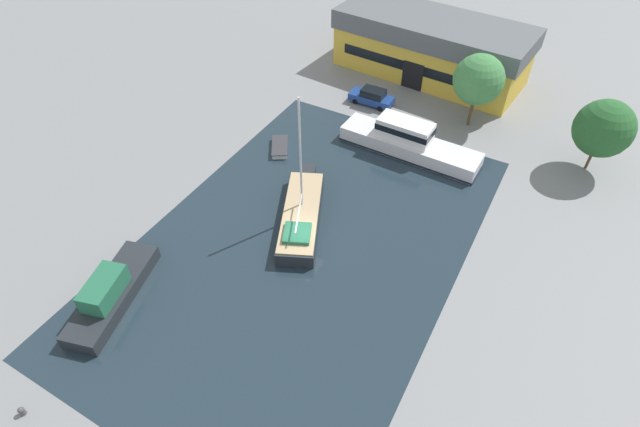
{
  "coord_description": "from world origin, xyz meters",
  "views": [
    {
      "loc": [
        13.75,
        -22.0,
        28.02
      ],
      "look_at": [
        0.0,
        2.64,
        1.0
      ],
      "focal_mm": 28.0,
      "sensor_mm": 36.0,
      "label": 1
    }
  ],
  "objects_px": {
    "motor_cruiser": "(408,142)",
    "quay_tree_by_water": "(604,129)",
    "warehouse_building": "(431,47)",
    "small_dinghy": "(280,147)",
    "parked_car": "(372,97)",
    "cabin_boat": "(111,292)",
    "sailboat_moored": "(301,214)",
    "quay_tree_near_building": "(479,80)"
  },
  "relations": [
    {
      "from": "quay_tree_near_building",
      "to": "sailboat_moored",
      "type": "height_order",
      "value": "sailboat_moored"
    },
    {
      "from": "parked_car",
      "to": "cabin_boat",
      "type": "xyz_separation_m",
      "value": [
        -4.72,
        -31.72,
        0.03
      ]
    },
    {
      "from": "cabin_boat",
      "to": "parked_car",
      "type": "bearing_deg",
      "value": 65.96
    },
    {
      "from": "sailboat_moored",
      "to": "cabin_boat",
      "type": "bearing_deg",
      "value": -143.42
    },
    {
      "from": "sailboat_moored",
      "to": "small_dinghy",
      "type": "height_order",
      "value": "sailboat_moored"
    },
    {
      "from": "sailboat_moored",
      "to": "cabin_boat",
      "type": "xyz_separation_m",
      "value": [
        -7.24,
        -13.07,
        0.19
      ]
    },
    {
      "from": "warehouse_building",
      "to": "parked_car",
      "type": "bearing_deg",
      "value": -101.97
    },
    {
      "from": "warehouse_building",
      "to": "motor_cruiser",
      "type": "height_order",
      "value": "warehouse_building"
    },
    {
      "from": "quay_tree_near_building",
      "to": "motor_cruiser",
      "type": "bearing_deg",
      "value": -116.38
    },
    {
      "from": "cabin_boat",
      "to": "small_dinghy",
      "type": "bearing_deg",
      "value": 72.71
    },
    {
      "from": "sailboat_moored",
      "to": "quay_tree_near_building",
      "type": "bearing_deg",
      "value": 44.68
    },
    {
      "from": "quay_tree_by_water",
      "to": "cabin_boat",
      "type": "height_order",
      "value": "quay_tree_by_water"
    },
    {
      "from": "quay_tree_near_building",
      "to": "quay_tree_by_water",
      "type": "bearing_deg",
      "value": -8.24
    },
    {
      "from": "warehouse_building",
      "to": "motor_cruiser",
      "type": "relative_size",
      "value": 1.64
    },
    {
      "from": "parked_car",
      "to": "quay_tree_near_building",
      "type": "bearing_deg",
      "value": -83.26
    },
    {
      "from": "parked_car",
      "to": "sailboat_moored",
      "type": "relative_size",
      "value": 0.43
    },
    {
      "from": "quay_tree_near_building",
      "to": "cabin_boat",
      "type": "relative_size",
      "value": 0.81
    },
    {
      "from": "quay_tree_near_building",
      "to": "sailboat_moored",
      "type": "distance_m",
      "value": 21.65
    },
    {
      "from": "warehouse_building",
      "to": "sailboat_moored",
      "type": "bearing_deg",
      "value": -85.37
    },
    {
      "from": "small_dinghy",
      "to": "motor_cruiser",
      "type": "bearing_deg",
      "value": 175.61
    },
    {
      "from": "parked_car",
      "to": "sailboat_moored",
      "type": "height_order",
      "value": "sailboat_moored"
    },
    {
      "from": "motor_cruiser",
      "to": "quay_tree_by_water",
      "type": "bearing_deg",
      "value": -67.29
    },
    {
      "from": "quay_tree_near_building",
      "to": "cabin_boat",
      "type": "bearing_deg",
      "value": -114.21
    },
    {
      "from": "parked_car",
      "to": "motor_cruiser",
      "type": "relative_size",
      "value": 0.35
    },
    {
      "from": "quay_tree_near_building",
      "to": "cabin_boat",
      "type": "height_order",
      "value": "quay_tree_near_building"
    },
    {
      "from": "small_dinghy",
      "to": "warehouse_building",
      "type": "bearing_deg",
      "value": -140.02
    },
    {
      "from": "parked_car",
      "to": "quay_tree_by_water",
      "type": "bearing_deg",
      "value": -91.19
    },
    {
      "from": "warehouse_building",
      "to": "cabin_boat",
      "type": "relative_size",
      "value": 2.42
    },
    {
      "from": "warehouse_building",
      "to": "quay_tree_by_water",
      "type": "bearing_deg",
      "value": -21.96
    },
    {
      "from": "quay_tree_by_water",
      "to": "cabin_boat",
      "type": "distance_m",
      "value": 40.87
    },
    {
      "from": "small_dinghy",
      "to": "sailboat_moored",
      "type": "bearing_deg",
      "value": 101.41
    },
    {
      "from": "warehouse_building",
      "to": "small_dinghy",
      "type": "distance_m",
      "value": 21.92
    },
    {
      "from": "parked_car",
      "to": "motor_cruiser",
      "type": "xyz_separation_m",
      "value": [
        6.47,
        -6.09,
        0.3
      ]
    },
    {
      "from": "warehouse_building",
      "to": "quay_tree_by_water",
      "type": "xyz_separation_m",
      "value": [
        18.57,
        -9.56,
        0.98
      ]
    },
    {
      "from": "sailboat_moored",
      "to": "quay_tree_by_water",
      "type": "bearing_deg",
      "value": 19.49
    },
    {
      "from": "motor_cruiser",
      "to": "cabin_boat",
      "type": "height_order",
      "value": "motor_cruiser"
    },
    {
      "from": "quay_tree_by_water",
      "to": "cabin_boat",
      "type": "bearing_deg",
      "value": -129.87
    },
    {
      "from": "quay_tree_near_building",
      "to": "small_dinghy",
      "type": "distance_m",
      "value": 19.59
    },
    {
      "from": "quay_tree_near_building",
      "to": "parked_car",
      "type": "relative_size",
      "value": 1.59
    },
    {
      "from": "motor_cruiser",
      "to": "small_dinghy",
      "type": "bearing_deg",
      "value": 119.02
    },
    {
      "from": "warehouse_building",
      "to": "quay_tree_by_water",
      "type": "distance_m",
      "value": 20.91
    },
    {
      "from": "quay_tree_near_building",
      "to": "cabin_boat",
      "type": "xyz_separation_m",
      "value": [
        -14.8,
        -32.9,
        -4.06
      ]
    }
  ]
}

